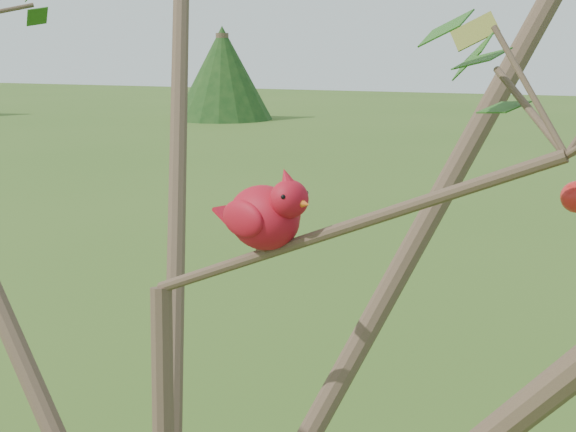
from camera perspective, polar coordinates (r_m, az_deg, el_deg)
name	(u,v)px	position (r m, az deg, el deg)	size (l,w,h in m)	color
crabapple_tree	(155,199)	(1.11, -9.46, 1.22)	(2.35, 2.05, 2.95)	#433024
cardinal	(267,215)	(1.15, -1.50, 0.08)	(0.19, 0.13, 0.14)	#B10F1D
distant_trees	(408,75)	(24.78, 8.54, 9.89)	(41.44, 11.95, 3.16)	#433024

